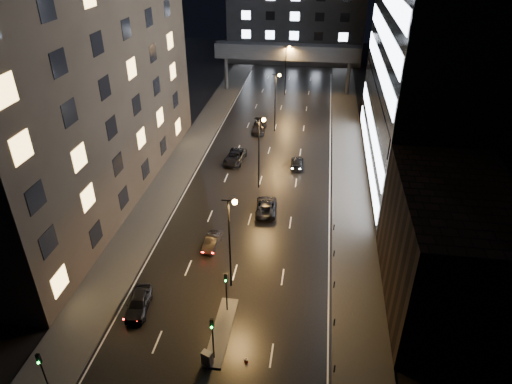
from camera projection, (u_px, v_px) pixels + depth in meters
ground at (269, 150)px, 73.05m from camera, size 160.00×160.00×0.00m
sidewalk_left at (185, 159)px, 70.30m from camera, size 5.00×110.00×0.15m
sidewalk_right at (349, 169)px, 67.20m from camera, size 5.00×110.00×0.15m
building_left at (60, 39)px, 52.05m from camera, size 15.00×48.00×40.00m
building_right_low at (449, 249)px, 41.10m from camera, size 10.00×18.00×12.00m
building_right_glass at (473, 8)px, 55.13m from camera, size 20.00×36.00×45.00m
building_far at (297, 10)px, 116.17m from camera, size 34.00×14.00×25.00m
skybridge at (287, 53)px, 94.41m from camera, size 30.00×3.00×10.00m
median_island at (222, 331)px, 40.57m from camera, size 1.60×8.00×0.15m
traffic_signal_near at (226, 286)px, 41.17m from camera, size 0.28×0.34×4.40m
traffic_signal_far at (212, 333)px, 36.48m from camera, size 0.28×0.34×4.40m
traffic_signal_corner at (42, 368)px, 33.75m from camera, size 0.28×0.34×4.40m
bollard_row at (334, 303)px, 42.99m from camera, size 0.12×25.12×0.90m
streetlight_near at (231, 233)px, 42.45m from camera, size 1.45×0.50×10.15m
streetlight_mid_a at (260, 144)px, 59.50m from camera, size 1.45×0.50×10.15m
streetlight_mid_b at (276, 95)px, 76.56m from camera, size 1.45×0.50×10.15m
streetlight_far at (287, 64)px, 93.61m from camera, size 1.45×0.50×10.15m
car_away_a at (138, 303)px, 42.54m from camera, size 2.50×4.92×1.61m
car_away_b at (212, 242)px, 50.97m from camera, size 1.69×4.06×1.31m
car_away_c at (235, 157)px, 69.20m from camera, size 3.03×5.84×1.57m
car_away_d at (259, 127)px, 79.43m from camera, size 2.37×5.49×1.58m
car_toward_a at (266, 206)px, 57.18m from camera, size 2.87×5.53×1.49m
car_toward_b at (297, 163)px, 67.85m from camera, size 1.97×4.49×1.28m
utility_cabinet at (207, 358)px, 37.09m from camera, size 0.99×0.83×1.32m
cone_b at (246, 360)px, 37.62m from camera, size 0.43×0.43×0.53m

